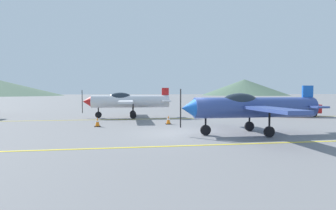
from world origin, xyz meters
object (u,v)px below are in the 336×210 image
at_px(traffic_cone_front, 97,122).
at_px(airplane_near, 250,107).
at_px(car_sedan, 292,107).
at_px(traffic_cone_side, 168,120).
at_px(airplane_mid, 127,101).

bearing_deg(traffic_cone_front, airplane_near, -27.99).
xyz_separation_m(car_sedan, traffic_cone_front, (-16.43, -4.82, -0.56)).
bearing_deg(car_sedan, traffic_cone_side, -160.38).
distance_m(car_sedan, traffic_cone_front, 17.13).
bearing_deg(traffic_cone_side, airplane_near, -54.47).
distance_m(airplane_mid, car_sedan, 14.58).
distance_m(airplane_mid, traffic_cone_side, 5.82).
bearing_deg(car_sedan, airplane_near, -132.70).
height_order(airplane_near, airplane_mid, same).
height_order(traffic_cone_front, traffic_cone_side, same).
xyz_separation_m(airplane_near, airplane_mid, (-6.16, 9.91, 0.00)).
xyz_separation_m(airplane_near, car_sedan, (8.39, 9.09, -0.57)).
bearing_deg(airplane_near, airplane_mid, 121.86).
relative_size(car_sedan, traffic_cone_front, 7.82).
bearing_deg(traffic_cone_side, car_sedan, 19.62).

